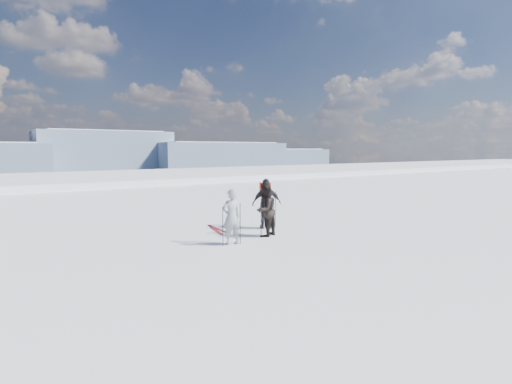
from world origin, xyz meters
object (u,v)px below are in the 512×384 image
Objects in this scene: skier_grey at (231,217)px; skis_loose at (217,229)px; skier_pack at (267,204)px; skier_dark at (265,210)px.

skier_grey is 0.99× the size of skis_loose.
skis_loose is (0.66, 2.18, -0.82)m from skier_grey.
skier_grey is 2.42m from skis_loose.
skier_pack reaches higher than skis_loose.
skier_dark is 2.16m from skis_loose.
skier_pack is 2.01m from skis_loose.
skier_grey is 2.68m from skier_pack.
skis_loose is at bearing -106.22° from skier_grey.
skier_grey is 0.98× the size of skier_dark.
skier_grey is at bearing -106.73° from skis_loose.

